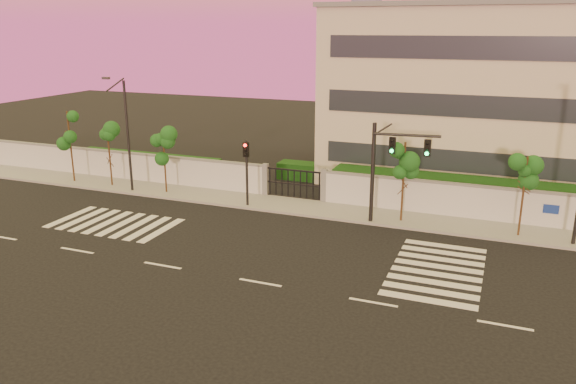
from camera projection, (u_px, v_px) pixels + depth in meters
name	position (u px, v px, depth m)	size (l,w,h in m)	color
ground	(260.00, 283.00, 24.42)	(120.00, 120.00, 0.00)	black
sidewalk	(332.00, 211.00, 33.77)	(60.00, 3.00, 0.15)	gray
perimeter_wall	(341.00, 189.00, 34.79)	(60.00, 0.36, 2.20)	silver
hedge_row	(368.00, 183.00, 36.94)	(41.00, 4.25, 1.80)	#13330F
institutional_building	(506.00, 95.00, 39.15)	(24.40, 12.40, 12.25)	beige
road_markings	(262.00, 247.00, 28.33)	(57.00, 7.62, 0.02)	silver
street_tree_a	(69.00, 131.00, 39.04)	(1.44, 1.14, 5.13)	#382314
street_tree_b	(109.00, 141.00, 38.16)	(1.39, 1.11, 4.40)	#382314
street_tree_c	(164.00, 146.00, 36.53)	(1.37, 1.09, 4.39)	#382314
street_tree_d	(405.00, 164.00, 30.95)	(1.44, 1.15, 4.67)	#382314
street_tree_e	(525.00, 179.00, 28.74)	(1.36, 1.09, 4.39)	#382314
traffic_signal_main	(386.00, 162.00, 30.53)	(3.63, 0.57, 5.74)	black
traffic_signal_secondary	(247.00, 165.00, 33.90)	(0.33, 0.33, 4.20)	black
streetlight_west	(126.00, 131.00, 36.49)	(0.46, 1.87, 7.78)	black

